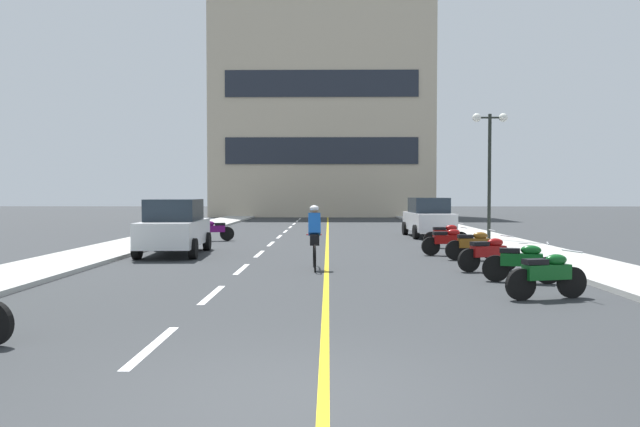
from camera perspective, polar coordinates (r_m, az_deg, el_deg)
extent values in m
plane|color=#2D3033|center=(26.74, 0.18, -2.39)|extent=(140.00, 140.00, 0.00)
cube|color=#A8A8A3|center=(30.66, -13.35, -1.79)|extent=(2.40, 72.00, 0.12)
cube|color=#A8A8A3|center=(30.52, 13.89, -1.81)|extent=(2.40, 72.00, 0.12)
cube|color=silver|center=(8.24, -15.76, -12.13)|extent=(0.14, 2.20, 0.01)
cube|color=silver|center=(12.05, -10.28, -7.64)|extent=(0.14, 2.20, 0.01)
cube|color=silver|center=(15.96, -7.50, -5.29)|extent=(0.14, 2.20, 0.01)
cube|color=silver|center=(19.90, -5.83, -3.87)|extent=(0.14, 2.20, 0.01)
cube|color=silver|center=(23.86, -4.72, -2.91)|extent=(0.14, 2.20, 0.01)
cube|color=silver|center=(27.83, -3.92, -2.23)|extent=(0.14, 2.20, 0.01)
cube|color=silver|center=(31.81, -3.33, -1.71)|extent=(0.14, 2.20, 0.01)
cube|color=silver|center=(35.79, -2.87, -1.31)|extent=(0.14, 2.20, 0.01)
cube|color=silver|center=(39.78, -2.50, -0.99)|extent=(0.14, 2.20, 0.01)
cube|color=silver|center=(43.77, -2.19, -0.73)|extent=(0.14, 2.20, 0.01)
cube|color=silver|center=(47.76, -1.94, -0.51)|extent=(0.14, 2.20, 0.01)
cube|color=silver|center=(51.75, -1.73, -0.33)|extent=(0.14, 2.20, 0.01)
cube|color=gold|center=(29.73, 0.72, -1.96)|extent=(0.12, 66.00, 0.01)
cube|color=#BCAD93|center=(54.91, 0.20, 9.68)|extent=(19.51, 7.47, 18.91)
cube|color=#1E232D|center=(50.75, 0.15, 6.03)|extent=(16.39, 0.10, 2.27)
cube|color=#1E232D|center=(51.48, 0.15, 12.34)|extent=(16.39, 0.10, 2.27)
cylinder|color=black|center=(25.87, 15.90, 3.42)|extent=(0.14, 0.14, 5.20)
cylinder|color=black|center=(26.05, 15.95, 8.82)|extent=(1.10, 0.08, 0.08)
sphere|color=white|center=(25.92, 14.76, 8.86)|extent=(0.36, 0.36, 0.36)
sphere|color=white|center=(26.20, 17.13, 8.77)|extent=(0.36, 0.36, 0.36)
cylinder|color=black|center=(21.69, -15.20, -2.61)|extent=(0.25, 0.65, 0.64)
cylinder|color=black|center=(21.37, -10.75, -2.64)|extent=(0.25, 0.65, 0.64)
cylinder|color=black|center=(18.98, -17.11, -3.25)|extent=(0.25, 0.65, 0.64)
cylinder|color=black|center=(18.62, -12.04, -3.31)|extent=(0.25, 0.65, 0.64)
cube|color=silver|center=(20.12, -13.75, -1.80)|extent=(1.92, 4.28, 0.80)
cube|color=#1E2833|center=(20.08, -13.77, 0.34)|extent=(1.67, 2.28, 0.70)
cylinder|color=black|center=(29.34, 8.15, -1.41)|extent=(0.25, 0.65, 0.64)
cylinder|color=black|center=(29.67, 11.39, -1.39)|extent=(0.25, 0.65, 0.64)
cylinder|color=black|center=(26.59, 9.16, -1.75)|extent=(0.25, 0.65, 0.64)
cylinder|color=black|center=(26.96, 12.71, -1.72)|extent=(0.25, 0.65, 0.64)
cube|color=silver|center=(28.11, 10.34, -0.75)|extent=(1.87, 4.27, 0.80)
cube|color=#1E2833|center=(28.08, 10.35, 0.78)|extent=(1.65, 2.26, 0.70)
cylinder|color=black|center=(12.42, 22.95, -6.09)|extent=(0.61, 0.25, 0.60)
cylinder|color=black|center=(11.79, 18.66, -6.46)|extent=(0.61, 0.25, 0.60)
cube|color=#0C4C19|center=(12.07, 20.87, -5.24)|extent=(0.94, 0.50, 0.28)
ellipsoid|color=#0C4C19|center=(12.16, 21.66, -4.15)|extent=(0.49, 0.35, 0.22)
cube|color=black|center=(11.90, 19.89, -4.35)|extent=(0.49, 0.35, 0.10)
cylinder|color=silver|center=(12.35, 22.98, -3.33)|extent=(0.18, 0.59, 0.03)
cylinder|color=black|center=(14.14, 20.94, -5.11)|extent=(0.60, 0.27, 0.60)
cylinder|color=black|center=(14.13, 16.46, -5.07)|extent=(0.60, 0.27, 0.60)
cube|color=#0C4C19|center=(14.10, 18.71, -4.20)|extent=(0.94, 0.53, 0.28)
ellipsoid|color=#0C4C19|center=(14.08, 19.54, -3.32)|extent=(0.49, 0.36, 0.22)
cube|color=black|center=(14.08, 17.70, -3.39)|extent=(0.49, 0.36, 0.10)
cylinder|color=silver|center=(14.08, 20.97, -2.68)|extent=(0.20, 0.58, 0.03)
cylinder|color=black|center=(16.22, 17.46, -4.19)|extent=(0.60, 0.26, 0.60)
cylinder|color=black|center=(15.66, 14.07, -4.37)|extent=(0.60, 0.26, 0.60)
cube|color=maroon|center=(15.91, 15.80, -3.49)|extent=(0.94, 0.52, 0.28)
ellipsoid|color=maroon|center=(16.00, 16.42, -2.68)|extent=(0.49, 0.35, 0.22)
cube|color=black|center=(15.77, 15.03, -2.81)|extent=(0.49, 0.35, 0.10)
cylinder|color=silver|center=(16.17, 17.48, -2.07)|extent=(0.20, 0.58, 0.03)
cylinder|color=black|center=(18.63, 16.12, -3.40)|extent=(0.60, 0.11, 0.60)
cylinder|color=black|center=(18.36, 12.81, -3.45)|extent=(0.60, 0.11, 0.60)
cube|color=brown|center=(18.47, 14.49, -2.75)|extent=(0.90, 0.29, 0.28)
ellipsoid|color=brown|center=(18.50, 15.09, -2.06)|extent=(0.44, 0.25, 0.22)
cube|color=black|center=(18.39, 13.74, -2.14)|extent=(0.44, 0.25, 0.10)
cylinder|color=silver|center=(18.59, 16.14, -1.56)|extent=(0.04, 0.60, 0.03)
cylinder|color=black|center=(19.94, 13.59, -3.04)|extent=(0.61, 0.17, 0.60)
cylinder|color=black|center=(19.61, 10.55, -3.10)|extent=(0.61, 0.17, 0.60)
cube|color=maroon|center=(19.75, 12.09, -2.43)|extent=(0.93, 0.38, 0.28)
ellipsoid|color=maroon|center=(19.80, 12.64, -1.79)|extent=(0.46, 0.29, 0.22)
cube|color=black|center=(19.66, 11.40, -1.86)|extent=(0.46, 0.29, 0.10)
cylinder|color=silver|center=(19.90, 13.60, -1.32)|extent=(0.10, 0.60, 0.03)
cylinder|color=black|center=(22.65, 13.30, -2.45)|extent=(0.61, 0.15, 0.60)
cylinder|color=black|center=(22.36, 10.60, -2.49)|extent=(0.61, 0.15, 0.60)
cube|color=maroon|center=(22.49, 11.96, -1.91)|extent=(0.92, 0.35, 0.28)
ellipsoid|color=maroon|center=(22.53, 12.46, -1.35)|extent=(0.46, 0.27, 0.22)
cube|color=black|center=(22.41, 11.35, -1.41)|extent=(0.46, 0.27, 0.10)
cylinder|color=silver|center=(22.62, 13.31, -0.94)|extent=(0.08, 0.60, 0.03)
cylinder|color=black|center=(25.54, -11.33, -1.96)|extent=(0.60, 0.27, 0.60)
cylinder|color=black|center=(25.65, -8.88, -1.93)|extent=(0.60, 0.27, 0.60)
cube|color=#590C59|center=(25.57, -10.11, -1.45)|extent=(0.94, 0.53, 0.28)
ellipsoid|color=#590C59|center=(25.54, -10.56, -0.96)|extent=(0.49, 0.36, 0.22)
cube|color=black|center=(25.59, -9.56, -1.00)|extent=(0.49, 0.36, 0.10)
cylinder|color=silver|center=(25.50, -11.34, -0.61)|extent=(0.20, 0.58, 0.03)
torus|color=black|center=(16.28, -0.59, -3.94)|extent=(0.08, 0.72, 0.72)
torus|color=black|center=(15.23, -0.48, -4.34)|extent=(0.08, 0.72, 0.72)
cylinder|color=red|center=(15.70, -0.53, -3.05)|extent=(0.09, 0.95, 0.04)
cube|color=black|center=(15.54, -0.52, -2.29)|extent=(0.11, 0.20, 0.06)
cylinder|color=red|center=(16.13, -0.58, -2.03)|extent=(0.42, 0.05, 0.03)
cube|color=black|center=(15.59, -0.53, -2.54)|extent=(0.26, 0.37, 0.28)
cube|color=blue|center=(15.72, -0.54, -1.04)|extent=(0.34, 0.47, 0.61)
sphere|color=#8C6647|center=(15.83, -0.55, 0.25)|extent=(0.20, 0.20, 0.20)
ellipsoid|color=white|center=(15.83, -0.55, 0.50)|extent=(0.24, 0.26, 0.16)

